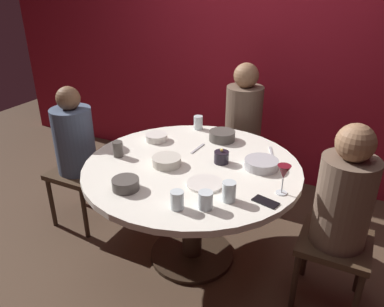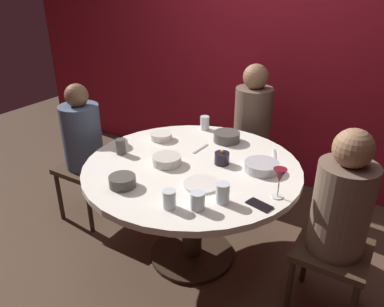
{
  "view_description": "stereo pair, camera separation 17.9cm",
  "coord_description": "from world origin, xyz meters",
  "views": [
    {
      "loc": [
        0.97,
        -1.93,
        1.86
      ],
      "look_at": [
        0.0,
        0.0,
        0.83
      ],
      "focal_mm": 35.14,
      "sensor_mm": 36.0,
      "label": 1
    },
    {
      "loc": [
        1.12,
        -1.85,
        1.86
      ],
      "look_at": [
        0.0,
        0.0,
        0.83
      ],
      "focal_mm": 35.14,
      "sensor_mm": 36.0,
      "label": 2
    }
  ],
  "objects": [
    {
      "name": "cup_by_left_diner",
      "position": [
        -0.5,
        -0.11,
        0.8
      ],
      "size": [
        0.07,
        0.07,
        0.11
      ],
      "primitive_type": "cylinder",
      "color": "#4C4742",
      "rests_on": "dining_table"
    },
    {
      "name": "cup_center_front",
      "position": [
        0.16,
        -0.48,
        0.8
      ],
      "size": [
        0.07,
        0.07,
        0.1
      ],
      "primitive_type": "cylinder",
      "color": "silver",
      "rests_on": "dining_table"
    },
    {
      "name": "bowl_small_white",
      "position": [
        0.02,
        0.46,
        0.78
      ],
      "size": [
        0.19,
        0.19,
        0.07
      ],
      "primitive_type": "cylinder",
      "color": "#4C4742",
      "rests_on": "dining_table"
    },
    {
      "name": "dining_table",
      "position": [
        0.0,
        0.0,
        0.6
      ],
      "size": [
        1.41,
        1.41,
        0.75
      ],
      "color": "silver",
      "rests_on": "ground"
    },
    {
      "name": "ground_plane",
      "position": [
        0.0,
        0.0,
        0.0
      ],
      "size": [
        8.0,
        8.0,
        0.0
      ],
      "primitive_type": "plane",
      "color": "#4C3828"
    },
    {
      "name": "bowl_sauce_side",
      "position": [
        -0.2,
        -0.44,
        0.78
      ],
      "size": [
        0.16,
        0.16,
        0.07
      ],
      "primitive_type": "cylinder",
      "color": "#4C4742",
      "rests_on": "dining_table"
    },
    {
      "name": "cup_by_right_diner",
      "position": [
        0.29,
        -0.42,
        0.8
      ],
      "size": [
        0.08,
        0.08,
        0.1
      ],
      "primitive_type": "cylinder",
      "color": "silver",
      "rests_on": "dining_table"
    },
    {
      "name": "seated_diner_right",
      "position": [
        0.93,
        0.0,
        0.73
      ],
      "size": [
        0.4,
        0.4,
        1.19
      ],
      "rotation": [
        0.0,
        0.0,
        3.14
      ],
      "color": "#3F2D1E",
      "rests_on": "ground"
    },
    {
      "name": "back_wall",
      "position": [
        0.0,
        1.48,
        1.3
      ],
      "size": [
        6.0,
        0.1,
        2.6
      ],
      "primitive_type": "cube",
      "color": "maroon",
      "rests_on": "ground"
    },
    {
      "name": "seated_diner_left",
      "position": [
        -1.0,
        0.0,
        0.7
      ],
      "size": [
        0.4,
        0.4,
        1.14
      ],
      "rotation": [
        0.0,
        0.0,
        6.28
      ],
      "color": "#3F2D1E",
      "rests_on": "ground"
    },
    {
      "name": "candle_holder",
      "position": [
        0.16,
        0.11,
        0.79
      ],
      "size": [
        0.1,
        0.1,
        0.1
      ],
      "color": "black",
      "rests_on": "dining_table"
    },
    {
      "name": "dinner_plate",
      "position": [
        0.18,
        -0.19,
        0.75
      ],
      "size": [
        0.22,
        0.22,
        0.01
      ],
      "primitive_type": "cylinder",
      "color": "silver",
      "rests_on": "dining_table"
    },
    {
      "name": "wine_glass",
      "position": [
        0.61,
        -0.09,
        0.88
      ],
      "size": [
        0.08,
        0.08,
        0.18
      ],
      "color": "silver",
      "rests_on": "dining_table"
    },
    {
      "name": "cell_phone",
      "position": [
        0.55,
        -0.22,
        0.75
      ],
      "size": [
        0.15,
        0.1,
        0.01
      ],
      "primitive_type": "cube",
      "rotation": [
        0.0,
        0.0,
        4.46
      ],
      "color": "black",
      "rests_on": "dining_table"
    },
    {
      "name": "bowl_rice_portion",
      "position": [
        -0.41,
        0.23,
        0.77
      ],
      "size": [
        0.16,
        0.16,
        0.05
      ],
      "primitive_type": "cylinder",
      "color": "silver",
      "rests_on": "dining_table"
    },
    {
      "name": "cup_far_edge",
      "position": [
        0.37,
        -0.29,
        0.8
      ],
      "size": [
        0.08,
        0.08,
        0.11
      ],
      "primitive_type": "cylinder",
      "color": "silver",
      "rests_on": "dining_table"
    },
    {
      "name": "bowl_serving_large",
      "position": [
        0.41,
        0.16,
        0.78
      ],
      "size": [
        0.22,
        0.22,
        0.06
      ],
      "primitive_type": "cylinder",
      "color": "#B7B7BC",
      "rests_on": "dining_table"
    },
    {
      "name": "cup_near_candle",
      "position": [
        -0.23,
        0.58,
        0.8
      ],
      "size": [
        0.07,
        0.07,
        0.11
      ],
      "primitive_type": "cylinder",
      "color": "silver",
      "rests_on": "dining_table"
    },
    {
      "name": "bowl_salad_center",
      "position": [
        -0.14,
        -0.08,
        0.78
      ],
      "size": [
        0.19,
        0.19,
        0.06
      ],
      "primitive_type": "cylinder",
      "color": "beige",
      "rests_on": "dining_table"
    },
    {
      "name": "seated_diner_back",
      "position": [
        0.0,
        1.0,
        0.75
      ],
      "size": [
        0.4,
        0.4,
        1.21
      ],
      "rotation": [
        0.0,
        0.0,
        4.71
      ],
      "color": "#3F2D1E",
      "rests_on": "ground"
    },
    {
      "name": "knife_near_plate",
      "position": [
        0.41,
        0.41,
        0.75
      ],
      "size": [
        0.08,
        0.17,
        0.01
      ],
      "primitive_type": "cube",
      "rotation": [
        0.0,
        0.0,
        0.37
      ],
      "color": "#B7B7BC",
      "rests_on": "dining_table"
    },
    {
      "name": "fork_near_plate",
      "position": [
        -0.07,
        0.24,
        0.75
      ],
      "size": [
        0.03,
        0.18,
        0.01
      ],
      "primitive_type": "cube",
      "rotation": [
        0.0,
        0.0,
        -0.05
      ],
      "color": "#B7B7BC",
      "rests_on": "dining_table"
    }
  ]
}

